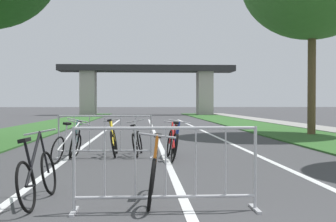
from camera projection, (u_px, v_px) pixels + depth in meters
grass_verge_left at (49, 126)px, 25.18m from camera, size 3.42×57.27×0.05m
grass_verge_right at (252, 125)px, 25.91m from camera, size 3.42×57.27×0.05m
sidewalk_path_right at (295, 125)px, 26.06m from camera, size 1.82×57.27×0.08m
lane_stripe_center at (155, 134)px, 18.69m from camera, size 0.14×33.13×0.01m
lane_stripe_right_lane at (209, 134)px, 18.84m from camera, size 0.14×33.13×0.01m
lane_stripe_left_lane at (100, 134)px, 18.55m from camera, size 0.14×33.13×0.01m
overpass_bridge at (147, 80)px, 49.32m from camera, size 19.92×3.33×5.63m
crowd_barrier_nearest at (166, 169)px, 5.32m from camera, size 2.30×0.44×1.05m
crowd_barrier_second at (105, 137)px, 10.49m from camera, size 2.32×0.53×1.05m
bicycle_orange_0 at (153, 174)px, 5.85m from camera, size 0.47×1.67×0.97m
bicycle_white_1 at (67, 146)px, 9.87m from camera, size 0.76×1.60×0.94m
bicycle_black_2 at (38, 175)px, 5.76m from camera, size 0.47×1.69×0.97m
bicycle_red_3 at (172, 144)px, 10.23m from camera, size 0.43×1.65×0.91m
bicycle_silver_4 at (137, 142)px, 11.06m from camera, size 0.47×1.60×0.92m
bicycle_teal_5 at (75, 142)px, 10.82m from camera, size 0.50×1.68×0.99m
bicycle_blue_6 at (175, 142)px, 10.95m from camera, size 0.55×1.56×0.95m
bicycle_yellow_7 at (114, 141)px, 10.98m from camera, size 0.45×1.64×0.94m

